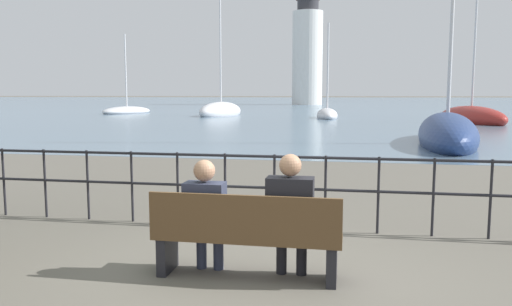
% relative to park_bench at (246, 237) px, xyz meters
% --- Properties ---
extents(ground_plane, '(1000.00, 1000.00, 0.00)m').
position_rel_park_bench_xyz_m(ground_plane, '(0.00, 0.06, -0.44)').
color(ground_plane, '#605B51').
extents(harbor_water, '(600.00, 300.00, 0.01)m').
position_rel_park_bench_xyz_m(harbor_water, '(0.00, 159.17, -0.43)').
color(harbor_water, slate).
rests_on(harbor_water, ground_plane).
extents(park_bench, '(1.93, 0.45, 0.90)m').
position_rel_park_bench_xyz_m(park_bench, '(0.00, 0.00, 0.00)').
color(park_bench, brown).
rests_on(park_bench, ground_plane).
extents(seated_person_left, '(0.42, 0.35, 1.21)m').
position_rel_park_bench_xyz_m(seated_person_left, '(-0.44, 0.08, 0.23)').
color(seated_person_left, '#2D3347').
rests_on(seated_person_left, ground_plane).
extents(seated_person_right, '(0.47, 0.35, 1.29)m').
position_rel_park_bench_xyz_m(seated_person_right, '(0.44, 0.07, 0.27)').
color(seated_person_right, black).
rests_on(seated_person_right, ground_plane).
extents(promenade_railing, '(11.37, 0.04, 1.05)m').
position_rel_park_bench_xyz_m(promenade_railing, '(-0.00, 1.97, 0.25)').
color(promenade_railing, black).
rests_on(promenade_railing, ground_plane).
extents(sailboat_0, '(2.14, 5.78, 7.74)m').
position_rel_park_bench_xyz_m(sailboat_0, '(-0.69, 35.11, -0.16)').
color(sailboat_0, silver).
rests_on(sailboat_0, ground_plane).
extents(sailboat_1, '(4.27, 7.96, 12.36)m').
position_rel_park_bench_xyz_m(sailboat_1, '(8.99, 30.30, -0.07)').
color(sailboat_1, maroon).
rests_on(sailboat_1, ground_plane).
extents(sailboat_2, '(4.41, 6.49, 8.00)m').
position_rel_park_bench_xyz_m(sailboat_2, '(-20.56, 41.35, -0.20)').
color(sailboat_2, silver).
rests_on(sailboat_2, ground_plane).
extents(sailboat_3, '(3.55, 7.14, 12.07)m').
position_rel_park_bench_xyz_m(sailboat_3, '(-10.08, 37.87, -0.04)').
color(sailboat_3, silver).
rests_on(sailboat_3, ground_plane).
extents(sailboat_4, '(3.04, 8.86, 11.58)m').
position_rel_park_bench_xyz_m(sailboat_4, '(4.69, 15.06, -0.06)').
color(sailboat_4, navy).
rests_on(sailboat_4, ground_plane).
extents(harbor_lighthouse, '(5.43, 5.43, 20.19)m').
position_rel_park_bench_xyz_m(harbor_lighthouse, '(-6.57, 86.49, 8.95)').
color(harbor_lighthouse, white).
rests_on(harbor_lighthouse, ground_plane).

